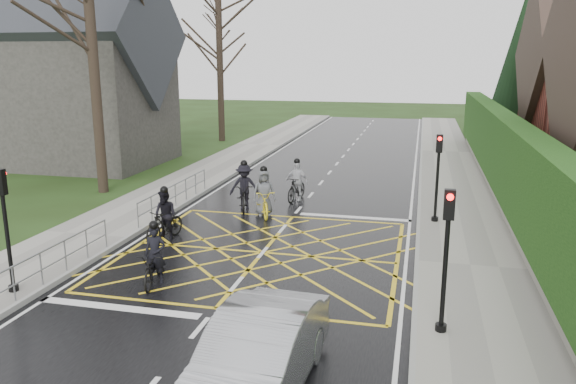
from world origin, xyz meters
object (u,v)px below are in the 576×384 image
at_px(cyclist_mid, 244,191).
at_px(cyclist_lead, 264,199).
at_px(cyclist_front, 297,185).
at_px(car, 257,358).
at_px(cyclist_rear, 154,263).
at_px(cyclist_back, 165,220).

xyz_separation_m(cyclist_mid, cyclist_lead, (0.98, -0.70, -0.06)).
relative_size(cyclist_front, car, 0.40).
bearing_deg(cyclist_mid, cyclist_rear, -108.14).
height_order(cyclist_rear, car, cyclist_rear).
bearing_deg(cyclist_front, cyclist_back, -106.18).
xyz_separation_m(cyclist_back, cyclist_front, (3.00, 6.01, -0.02)).
bearing_deg(cyclist_back, cyclist_mid, 86.99).
distance_m(cyclist_mid, car, 12.47).
xyz_separation_m(cyclist_mid, cyclist_front, (1.68, 1.81, -0.06)).
height_order(cyclist_mid, cyclist_front, cyclist_mid).
height_order(cyclist_back, cyclist_lead, cyclist_lead).
xyz_separation_m(cyclist_back, cyclist_lead, (2.30, 3.51, -0.02)).
bearing_deg(cyclist_mid, cyclist_lead, -53.50).
distance_m(cyclist_rear, cyclist_lead, 6.97).
bearing_deg(car, cyclist_mid, 111.99).
relative_size(cyclist_front, cyclist_lead, 0.89).
xyz_separation_m(cyclist_front, car, (2.33, -13.61, 0.09)).
bearing_deg(cyclist_back, cyclist_rear, -54.36).
xyz_separation_m(cyclist_back, car, (5.34, -7.60, 0.07)).
height_order(cyclist_rear, cyclist_back, cyclist_back).
bearing_deg(cyclist_lead, car, -99.71).
xyz_separation_m(cyclist_rear, cyclist_front, (1.69, 9.40, 0.10)).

